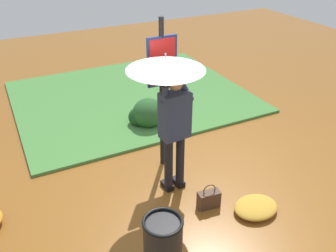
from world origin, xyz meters
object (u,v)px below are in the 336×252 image
(info_sign_post, at_px, (162,79))
(trash_bin, at_px, (163,250))
(person_with_umbrella, at_px, (170,91))
(handbag, at_px, (209,199))

(info_sign_post, relative_size, trash_bin, 2.76)
(person_with_umbrella, height_order, info_sign_post, info_sign_post)
(info_sign_post, height_order, handbag, info_sign_post)
(person_with_umbrella, relative_size, handbag, 5.53)
(trash_bin, bearing_deg, person_with_umbrella, -119.37)
(info_sign_post, bearing_deg, trash_bin, 64.30)
(person_with_umbrella, height_order, handbag, person_with_umbrella)
(handbag, relative_size, trash_bin, 0.44)
(person_with_umbrella, xyz_separation_m, handbag, (-0.31, 0.55, -1.42))
(info_sign_post, relative_size, handbag, 6.22)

